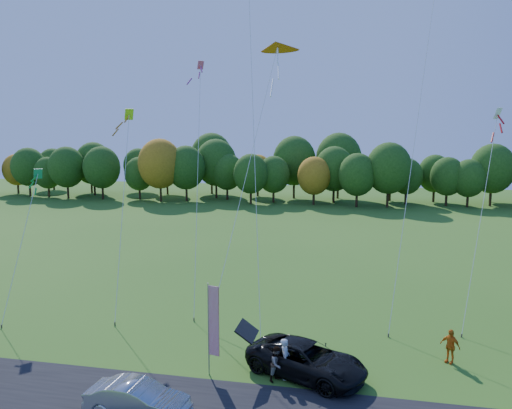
% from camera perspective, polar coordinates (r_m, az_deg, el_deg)
% --- Properties ---
extents(ground, '(160.00, 160.00, 0.00)m').
position_cam_1_polar(ground, '(24.66, -2.95, -18.42)').
color(ground, '#2D5D18').
extents(tree_line, '(116.00, 12.00, 10.00)m').
position_cam_1_polar(tree_line, '(77.29, 7.30, 0.12)').
color(tree_line, '#1E4711').
rests_on(tree_line, ground).
extents(black_suv, '(6.16, 4.62, 1.55)m').
position_cam_1_polar(black_suv, '(23.96, 5.81, -17.23)').
color(black_suv, black).
rests_on(black_suv, ground).
extents(silver_sedan, '(4.23, 1.74, 1.36)m').
position_cam_1_polar(silver_sedan, '(21.53, -13.38, -20.85)').
color(silver_sedan, '#A8A9AD').
rests_on(silver_sedan, ground).
extents(person_tailgate_a, '(0.52, 0.73, 1.88)m').
position_cam_1_polar(person_tailgate_a, '(23.60, 3.36, -17.18)').
color(person_tailgate_a, silver).
rests_on(person_tailgate_a, ground).
extents(person_tailgate_b, '(0.94, 0.98, 1.59)m').
position_cam_1_polar(person_tailgate_b, '(23.46, 2.46, -17.72)').
color(person_tailgate_b, gray).
rests_on(person_tailgate_b, ground).
extents(person_east, '(1.04, 0.90, 1.68)m').
position_cam_1_polar(person_east, '(26.70, 21.30, -14.83)').
color(person_east, orange).
rests_on(person_east, ground).
extents(feather_flag, '(0.56, 0.18, 4.36)m').
position_cam_1_polar(feather_flag, '(23.20, -4.98, -12.99)').
color(feather_flag, '#999999').
rests_on(feather_flag, ground).
extents(kite_delta_blue, '(4.72, 11.28, 29.79)m').
position_cam_1_polar(kite_delta_blue, '(30.77, -0.51, 14.78)').
color(kite_delta_blue, '#4C3F33').
rests_on(kite_delta_blue, ground).
extents(kite_parafoil_orange, '(6.25, 13.83, 32.21)m').
position_cam_1_polar(kite_parafoil_orange, '(33.83, 18.93, 16.07)').
color(kite_parafoil_orange, '#4C3F33').
rests_on(kite_parafoil_orange, ground).
extents(kite_delta_red, '(3.62, 11.24, 18.50)m').
position_cam_1_polar(kite_delta_red, '(31.42, -0.84, 4.49)').
color(kite_delta_red, '#4C3F33').
rests_on(kite_delta_red, ground).
extents(kite_diamond_yellow, '(2.77, 7.88, 13.00)m').
position_cam_1_polar(kite_diamond_yellow, '(32.68, -15.00, -0.44)').
color(kite_diamond_yellow, '#4C3F33').
rests_on(kite_diamond_yellow, ground).
extents(kite_diamond_green, '(1.32, 5.81, 9.02)m').
position_cam_1_polar(kite_diamond_green, '(33.70, -25.23, -3.91)').
color(kite_diamond_green, '#4C3F33').
rests_on(kite_diamond_green, ground).
extents(kite_diamond_white, '(2.91, 5.68, 12.83)m').
position_cam_1_polar(kite_diamond_white, '(31.21, 24.32, -1.33)').
color(kite_diamond_white, '#4C3F33').
rests_on(kite_diamond_white, ground).
extents(kite_diamond_pink, '(2.34, 8.27, 16.25)m').
position_cam_1_polar(kite_diamond_pink, '(32.46, -6.70, 2.80)').
color(kite_diamond_pink, '#4C3F33').
rests_on(kite_diamond_pink, ground).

